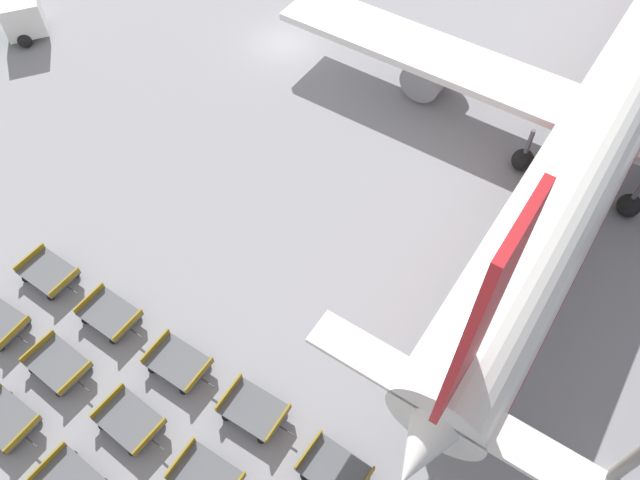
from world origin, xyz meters
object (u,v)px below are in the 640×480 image
baggage_dolly_row_mid_a_col_b (58,365)px  baggage_dolly_row_mid_b_col_c (178,363)px  baggage_dolly_row_near_col_b (5,419)px  baggage_dolly_row_mid_b_col_b (110,315)px  baggage_dolly_row_mid_b_col_d (254,410)px  baggage_dolly_row_mid_a_col_c (130,421)px  airplane (618,100)px  baggage_dolly_row_mid_a_col_d (206,477)px  baggage_dolly_row_mid_b_col_a (49,273)px  baggage_dolly_row_mid_b_col_e (335,470)px

baggage_dolly_row_mid_a_col_b → baggage_dolly_row_mid_b_col_c: size_ratio=1.01×
baggage_dolly_row_near_col_b → baggage_dolly_row_mid_b_col_c: size_ratio=1.00×
baggage_dolly_row_mid_b_col_b → baggage_dolly_row_mid_b_col_d: size_ratio=0.99×
baggage_dolly_row_mid_a_col_c → baggage_dolly_row_mid_b_col_b: bearing=143.7°
airplane → baggage_dolly_row_near_col_b: (-14.55, -28.43, -3.05)m
baggage_dolly_row_mid_b_col_b → baggage_dolly_row_mid_b_col_c: size_ratio=1.00×
baggage_dolly_row_mid_b_col_c → baggage_dolly_row_mid_b_col_d: (3.93, 0.14, 0.00)m
baggage_dolly_row_mid_a_col_b → baggage_dolly_row_mid_a_col_d: 8.24m
baggage_dolly_row_mid_a_col_b → baggage_dolly_row_mid_b_col_b: size_ratio=1.01×
baggage_dolly_row_mid_b_col_b → baggage_dolly_row_mid_b_col_c: (4.12, -0.08, 0.00)m
baggage_dolly_row_near_col_b → baggage_dolly_row_mid_b_col_c: (4.16, 5.73, 0.00)m
baggage_dolly_row_near_col_b → airplane: bearing=62.9°
baggage_dolly_row_mid_a_col_d → baggage_dolly_row_mid_b_col_b: (-8.16, 3.06, 0.00)m
baggage_dolly_row_mid_a_col_c → baggage_dolly_row_mid_a_col_d: same height
baggage_dolly_row_mid_a_col_d → baggage_dolly_row_mid_a_col_c: bearing=-179.9°
baggage_dolly_row_mid_a_col_b → baggage_dolly_row_mid_a_col_d: bearing=-0.6°
baggage_dolly_row_mid_b_col_c → baggage_dolly_row_mid_b_col_d: 3.94m
airplane → baggage_dolly_row_mid_b_col_d: 23.66m
baggage_dolly_row_mid_b_col_a → baggage_dolly_row_mid_b_col_d: size_ratio=1.00×
baggage_dolly_row_mid_b_col_b → baggage_dolly_row_mid_b_col_e: 12.08m
baggage_dolly_row_mid_a_col_c → baggage_dolly_row_mid_b_col_b: 5.19m
baggage_dolly_row_mid_b_col_c → baggage_dolly_row_mid_a_col_c: bearing=-88.7°
baggage_dolly_row_mid_a_col_c → baggage_dolly_row_mid_b_col_e: size_ratio=1.01×
baggage_dolly_row_mid_b_col_a → baggage_dolly_row_mid_b_col_e: same height
airplane → baggage_dolly_row_mid_a_col_d: size_ratio=14.25×
baggage_dolly_row_mid_b_col_a → baggage_dolly_row_mid_b_col_b: same height
baggage_dolly_row_near_col_b → baggage_dolly_row_mid_a_col_c: bearing=33.0°
baggage_dolly_row_near_col_b → baggage_dolly_row_mid_a_col_d: size_ratio=1.00×
baggage_dolly_row_near_col_b → baggage_dolly_row_mid_b_col_b: bearing=89.5°
airplane → baggage_dolly_row_mid_b_col_b: size_ratio=14.30×
baggage_dolly_row_near_col_b → baggage_dolly_row_mid_b_col_d: (8.09, 5.88, 0.00)m
baggage_dolly_row_mid_a_col_d → baggage_dolly_row_mid_b_col_a: same height
baggage_dolly_row_mid_a_col_d → airplane: bearing=76.1°
baggage_dolly_row_mid_b_col_a → baggage_dolly_row_mid_b_col_e: bearing=-0.5°
baggage_dolly_row_mid_a_col_b → baggage_dolly_row_mid_b_col_e: 12.49m
airplane → baggage_dolly_row_mid_b_col_c: bearing=-114.6°
baggage_dolly_row_near_col_b → baggage_dolly_row_mid_b_col_e: 13.40m
airplane → baggage_dolly_row_near_col_b: size_ratio=14.30×
baggage_dolly_row_mid_a_col_d → baggage_dolly_row_mid_b_col_c: (-4.04, 2.98, 0.00)m
airplane → baggage_dolly_row_near_col_b: 32.08m
baggage_dolly_row_mid_b_col_a → baggage_dolly_row_mid_b_col_d: (12.04, 0.06, 0.00)m
airplane → baggage_dolly_row_mid_b_col_a: airplane is taller
baggage_dolly_row_near_col_b → baggage_dolly_row_mid_a_col_c: 5.04m
baggage_dolly_row_mid_a_col_b → airplane: bearing=60.3°
baggage_dolly_row_mid_a_col_b → baggage_dolly_row_mid_b_col_e: same height
baggage_dolly_row_mid_a_col_b → baggage_dolly_row_mid_b_col_a: same height
airplane → baggage_dolly_row_mid_b_col_a: size_ratio=14.29×
baggage_dolly_row_near_col_b → baggage_dolly_row_mid_a_col_c: size_ratio=0.99×
baggage_dolly_row_mid_b_col_d → baggage_dolly_row_mid_b_col_e: (4.04, -0.19, 0.00)m
baggage_dolly_row_mid_b_col_c → airplane: bearing=65.4°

